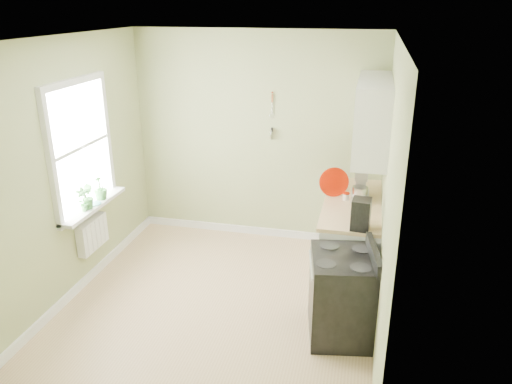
% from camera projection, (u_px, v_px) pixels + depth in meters
% --- Properties ---
extents(floor, '(3.20, 3.60, 0.02)m').
position_uv_depth(floor, '(218.00, 307.00, 5.25)').
color(floor, tan).
rests_on(floor, ground).
extents(ceiling, '(3.20, 3.60, 0.02)m').
position_uv_depth(ceiling, '(210.00, 37.00, 4.27)').
color(ceiling, white).
rests_on(ceiling, wall_back).
extents(wall_back, '(3.20, 0.02, 2.70)m').
position_uv_depth(wall_back, '(257.00, 138.00, 6.41)').
color(wall_back, tan).
rests_on(wall_back, floor).
extents(wall_left, '(0.02, 3.60, 2.70)m').
position_uv_depth(wall_left, '(64.00, 173.00, 5.10)').
color(wall_left, tan).
rests_on(wall_left, floor).
extents(wall_right, '(0.02, 3.60, 2.70)m').
position_uv_depth(wall_right, '(388.00, 200.00, 4.42)').
color(wall_right, tan).
rests_on(wall_right, floor).
extents(base_cabinets, '(0.60, 1.60, 0.87)m').
position_uv_depth(base_cabinets, '(351.00, 240.00, 5.72)').
color(base_cabinets, white).
rests_on(base_cabinets, floor).
extents(countertop, '(0.64, 1.60, 0.04)m').
position_uv_depth(countertop, '(353.00, 203.00, 5.56)').
color(countertop, '#E2BE8A').
rests_on(countertop, base_cabinets).
extents(upper_cabinets, '(0.35, 1.40, 0.80)m').
position_uv_depth(upper_cabinets, '(373.00, 117.00, 5.28)').
color(upper_cabinets, white).
rests_on(upper_cabinets, wall_right).
extents(window, '(0.06, 1.14, 1.44)m').
position_uv_depth(window, '(80.00, 147.00, 5.30)').
color(window, white).
rests_on(window, wall_left).
extents(window_sill, '(0.18, 1.14, 0.04)m').
position_uv_depth(window_sill, '(94.00, 206.00, 5.52)').
color(window_sill, white).
rests_on(window_sill, wall_left).
extents(radiator, '(0.12, 0.50, 0.35)m').
position_uv_depth(radiator, '(92.00, 234.00, 5.60)').
color(radiator, white).
rests_on(radiator, wall_left).
extents(wall_utensils, '(0.02, 0.14, 0.58)m').
position_uv_depth(wall_utensils, '(272.00, 123.00, 6.26)').
color(wall_utensils, '#E2BE8A').
rests_on(wall_utensils, wall_back).
extents(stove, '(0.70, 0.76, 0.95)m').
position_uv_depth(stove, '(342.00, 295.00, 4.67)').
color(stove, black).
rests_on(stove, floor).
extents(stand_mixer, '(0.20, 0.34, 0.39)m').
position_uv_depth(stand_mixer, '(361.00, 185.00, 5.59)').
color(stand_mixer, '#B2B2B7').
rests_on(stand_mixer, countertop).
extents(kettle, '(0.17, 0.10, 0.18)m').
position_uv_depth(kettle, '(335.00, 183.00, 5.88)').
color(kettle, silver).
rests_on(kettle, countertop).
extents(coffee_maker, '(0.19, 0.21, 0.31)m').
position_uv_depth(coffee_maker, '(361.00, 215.00, 4.85)').
color(coffee_maker, black).
rests_on(coffee_maker, countertop).
extents(red_tray, '(0.34, 0.15, 0.34)m').
position_uv_depth(red_tray, '(334.00, 182.00, 5.66)').
color(red_tray, '#AB1601').
rests_on(red_tray, countertop).
extents(jar, '(0.08, 0.08, 0.09)m').
position_uv_depth(jar, '(346.00, 196.00, 5.59)').
color(jar, beige).
rests_on(jar, countertop).
extents(plant_a, '(0.17, 0.17, 0.27)m').
position_uv_depth(plant_a, '(83.00, 199.00, 5.28)').
color(plant_a, '#3E7C3A').
rests_on(plant_a, window_sill).
extents(plant_b, '(0.19, 0.19, 0.27)m').
position_uv_depth(plant_b, '(87.00, 196.00, 5.36)').
color(plant_b, '#3E7C3A').
rests_on(plant_b, window_sill).
extents(plant_c, '(0.22, 0.22, 0.28)m').
position_uv_depth(plant_c, '(100.00, 187.00, 5.61)').
color(plant_c, '#3E7C3A').
rests_on(plant_c, window_sill).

